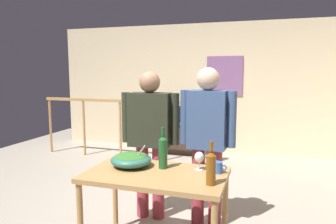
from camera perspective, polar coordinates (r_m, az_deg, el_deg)
name	(u,v)px	position (r m, az deg, el deg)	size (l,w,h in m)	color
ground_plane	(159,209)	(3.78, -1.62, -17.31)	(8.15, 8.15, 0.00)	#9E9384
back_wall	(207,88)	(6.23, 7.11, 4.37)	(6.27, 0.10, 2.51)	beige
framed_picture	(225,76)	(6.11, 10.33, 6.56)	(0.69, 0.03, 0.74)	slate
stair_railing	(147,121)	(5.48, -3.78, -1.66)	(3.11, 0.10, 1.13)	#B2844C
tv_console	(179,140)	(6.13, 2.02, -5.09)	(0.90, 0.40, 0.50)	#38281E
flat_screen_tv	(179,115)	(6.01, 1.96, -0.49)	(0.57, 0.12, 0.42)	black
serving_table	(156,183)	(2.68, -2.23, -12.80)	(1.17, 0.69, 0.74)	#B2844C
salad_bowl	(131,159)	(2.81, -6.79, -8.57)	(0.36, 0.36, 0.20)	#337060
wine_glass	(199,158)	(2.70, 5.73, -8.33)	(0.08, 0.08, 0.16)	silver
wine_bottle_green	(163,151)	(2.72, -0.92, -7.22)	(0.08, 0.08, 0.36)	#1E5628
wine_bottle_amber	(211,167)	(2.36, 7.88, -10.00)	(0.07, 0.07, 0.33)	brown
mug_blue	(218,167)	(2.65, 9.20, -10.00)	(0.11, 0.07, 0.10)	#3866B2
person_standing_left	(150,132)	(3.31, -3.31, -3.77)	(0.63, 0.24, 1.58)	#9E3842
person_standing_right	(207,135)	(3.14, 7.21, -4.12)	(0.57, 0.24, 1.62)	#9E3842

